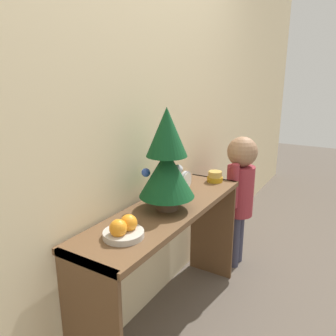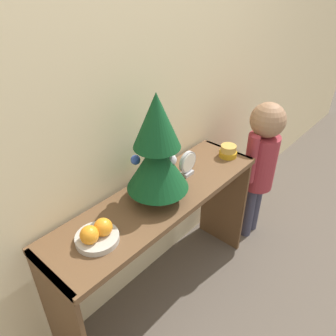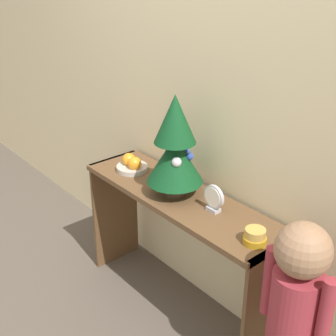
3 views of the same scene
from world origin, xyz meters
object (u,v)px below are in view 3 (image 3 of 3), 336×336
(mini_tree, at_px, (175,147))
(desk_clock, at_px, (214,199))
(fruit_bowl, at_px, (132,165))
(singing_bowl, at_px, (255,237))
(child_figure, at_px, (295,302))

(mini_tree, xyz_separation_m, desk_clock, (0.26, 0.02, -0.20))
(fruit_bowl, bearing_deg, singing_bowl, -1.67)
(fruit_bowl, height_order, desk_clock, desk_clock)
(mini_tree, xyz_separation_m, singing_bowl, (0.57, -0.03, -0.23))
(singing_bowl, distance_m, child_figure, 0.32)
(mini_tree, distance_m, desk_clock, 0.33)
(mini_tree, distance_m, singing_bowl, 0.62)
(mini_tree, distance_m, child_figure, 0.94)
(child_figure, bearing_deg, fruit_bowl, 174.82)
(mini_tree, relative_size, child_figure, 0.53)
(desk_clock, distance_m, child_figure, 0.64)
(mini_tree, height_order, singing_bowl, mini_tree)
(fruit_bowl, bearing_deg, mini_tree, 0.70)
(mini_tree, relative_size, desk_clock, 3.82)
(singing_bowl, bearing_deg, fruit_bowl, 178.33)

